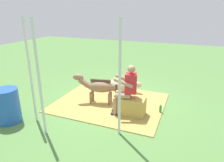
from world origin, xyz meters
name	(u,v)px	position (x,y,z in m)	size (l,w,h in m)	color
ground_plane	(114,101)	(0.00, 0.00, 0.00)	(24.00, 24.00, 0.00)	#568442
hay_patch	(110,102)	(0.06, 0.16, 0.01)	(3.17, 2.62, 0.02)	tan
hay_bale	(132,106)	(-0.77, 0.64, 0.25)	(0.69, 0.42, 0.51)	tan
person_seated	(126,88)	(-0.61, 0.66, 0.78)	(0.71, 0.52, 1.39)	tan
pony_standing	(98,87)	(0.39, 0.32, 0.54)	(1.33, 0.50, 0.90)	#8C6B4C
pony_lying	(120,85)	(0.13, -0.90, 0.19)	(1.35, 0.47, 0.42)	tan
soda_bottle	(160,109)	(-1.47, 0.23, 0.13)	(0.07, 0.07, 0.26)	#268C3F
water_barrel	(8,106)	(2.02, 2.11, 0.44)	(0.58, 0.58, 0.88)	blue
tent_pole_left	(120,81)	(-0.75, 1.58, 1.29)	(0.06, 0.06, 2.58)	silver
tent_pole_right	(30,73)	(1.41, 1.83, 1.29)	(0.06, 0.06, 2.58)	silver
tent_pole_mid	(39,80)	(0.84, 2.20, 1.29)	(0.06, 0.06, 2.58)	silver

